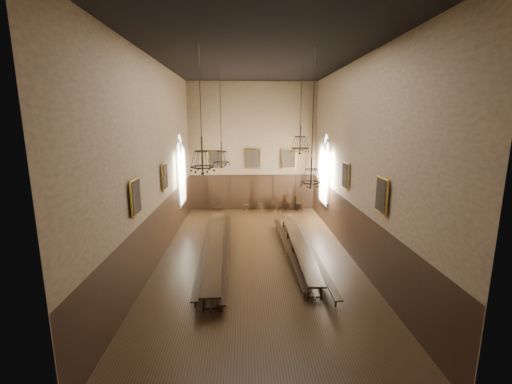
{
  "coord_description": "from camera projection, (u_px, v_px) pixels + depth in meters",
  "views": [
    {
      "loc": [
        -0.55,
        -15.35,
        6.3
      ],
      "look_at": [
        0.02,
        1.5,
        2.81
      ],
      "focal_mm": 24.0,
      "sensor_mm": 36.0,
      "label": 1
    }
  ],
  "objects": [
    {
      "name": "floor",
      "position": [
        257.0,
        256.0,
        16.32
      ],
      "size": [
        9.0,
        18.0,
        0.02
      ],
      "primitive_type": "cube",
      "color": "black",
      "rests_on": "ground"
    },
    {
      "name": "ceiling",
      "position": [
        257.0,
        56.0,
        14.49
      ],
      "size": [
        9.0,
        18.0,
        0.02
      ],
      "primitive_type": "cube",
      "color": "black",
      "rests_on": "ground"
    },
    {
      "name": "wall_back",
      "position": [
        252.0,
        147.0,
        24.22
      ],
      "size": [
        9.0,
        0.02,
        9.0
      ],
      "primitive_type": "cube",
      "color": "#867052",
      "rests_on": "ground"
    },
    {
      "name": "wall_front",
      "position": [
        273.0,
        217.0,
        6.58
      ],
      "size": [
        9.0,
        0.02,
        9.0
      ],
      "primitive_type": "cube",
      "color": "#867052",
      "rests_on": "ground"
    },
    {
      "name": "wall_left",
      "position": [
        156.0,
        163.0,
        15.25
      ],
      "size": [
        0.02,
        18.0,
        9.0
      ],
      "primitive_type": "cube",
      "color": "#867052",
      "rests_on": "ground"
    },
    {
      "name": "wall_right",
      "position": [
        356.0,
        162.0,
        15.55
      ],
      "size": [
        0.02,
        18.0,
        9.0
      ],
      "primitive_type": "cube",
      "color": "#867052",
      "rests_on": "ground"
    },
    {
      "name": "wainscot_panelling",
      "position": [
        257.0,
        231.0,
        16.06
      ],
      "size": [
        9.0,
        18.0,
        2.5
      ],
      "primitive_type": null,
      "color": "black",
      "rests_on": "floor"
    },
    {
      "name": "table_left",
      "position": [
        216.0,
        250.0,
        16.01
      ],
      "size": [
        1.22,
        10.44,
        0.81
      ],
      "rotation": [
        0.0,
        0.0,
        0.05
      ],
      "color": "black",
      "rests_on": "floor"
    },
    {
      "name": "table_right",
      "position": [
        298.0,
        247.0,
        16.43
      ],
      "size": [
        0.77,
        9.54,
        0.74
      ],
      "rotation": [
        0.0,
        0.0,
        -0.01
      ],
      "color": "black",
      "rests_on": "floor"
    },
    {
      "name": "bench_left_outer",
      "position": [
        205.0,
        253.0,
        16.02
      ],
      "size": [
        0.67,
        9.51,
        0.43
      ],
      "rotation": [
        0.0,
        0.0,
        0.04
      ],
      "color": "black",
      "rests_on": "floor"
    },
    {
      "name": "bench_left_inner",
      "position": [
        226.0,
        249.0,
        16.3
      ],
      "size": [
        0.57,
        10.75,
        0.48
      ],
      "rotation": [
        0.0,
        0.0,
        0.02
      ],
      "color": "black",
      "rests_on": "floor"
    },
    {
      "name": "bench_right_inner",
      "position": [
        288.0,
        249.0,
        16.46
      ],
      "size": [
        0.5,
        9.01,
        0.41
      ],
      "rotation": [
        0.0,
        0.0,
        0.03
      ],
      "color": "black",
      "rests_on": "floor"
    },
    {
      "name": "bench_right_outer",
      "position": [
        312.0,
        252.0,
        16.09
      ],
      "size": [
        0.29,
        9.53,
        0.43
      ],
      "rotation": [
        0.0,
        0.0,
        -0.0
      ],
      "color": "black",
      "rests_on": "floor"
    },
    {
      "name": "chair_1",
      "position": [
        216.0,
        207.0,
        24.56
      ],
      "size": [
        0.47,
        0.47,
        0.93
      ],
      "rotation": [
        0.0,
        0.0,
        0.15
      ],
      "color": "black",
      "rests_on": "floor"
    },
    {
      "name": "chair_3",
      "position": [
        246.0,
        207.0,
        24.58
      ],
      "size": [
        0.46,
        0.46,
        0.9
      ],
      "rotation": [
        0.0,
        0.0,
        -0.17
      ],
      "color": "black",
      "rests_on": "floor"
    },
    {
      "name": "chair_4",
      "position": [
        260.0,
        206.0,
        24.7
      ],
      "size": [
        0.42,
        0.42,
        0.9
      ],
      "rotation": [
        0.0,
        0.0,
        -0.07
      ],
      "color": "black",
      "rests_on": "floor"
    },
    {
      "name": "chair_5",
      "position": [
        274.0,
        207.0,
        24.6
      ],
      "size": [
        0.51,
        0.52,
        0.91
      ],
      "rotation": [
        0.0,
        0.0,
        -0.34
      ],
      "color": "black",
      "rests_on": "floor"
    },
    {
      "name": "chair_6",
      "position": [
        287.0,
        206.0,
        24.75
      ],
      "size": [
        0.56,
        0.56,
        1.02
      ],
      "rotation": [
        0.0,
        0.0,
        -0.28
      ],
      "color": "black",
      "rests_on": "floor"
    },
    {
      "name": "chair_7",
      "position": [
        300.0,
        206.0,
        24.71
      ],
      "size": [
        0.46,
        0.46,
        1.04
      ],
      "rotation": [
        0.0,
        0.0,
        -0.01
      ],
      "color": "black",
      "rests_on": "floor"
    },
    {
      "name": "chandelier_back_left",
      "position": [
        221.0,
        156.0,
        17.67
      ],
      "size": [
        0.86,
        0.86,
        4.94
      ],
      "color": "black",
      "rests_on": "ceiling"
    },
    {
      "name": "chandelier_back_right",
      "position": [
        300.0,
        143.0,
        17.38
      ],
      "size": [
        0.92,
        0.92,
        4.21
      ],
      "color": "black",
      "rests_on": "ceiling"
    },
    {
      "name": "chandelier_front_left",
      "position": [
        202.0,
        160.0,
        13.0
      ],
      "size": [
        0.93,
        0.93,
        4.57
      ],
      "color": "black",
      "rests_on": "ceiling"
    },
    {
      "name": "chandelier_front_right",
      "position": [
        311.0,
        173.0,
        13.4
      ],
      "size": [
        0.8,
        0.8,
        5.2
      ],
      "color": "black",
      "rests_on": "ceiling"
    },
    {
      "name": "portrait_back_0",
      "position": [
        215.0,
        159.0,
        24.17
      ],
      "size": [
        1.1,
        0.12,
        1.4
      ],
      "color": "gold",
      "rests_on": "wall_back"
    },
    {
      "name": "portrait_back_1",
      "position": [
        252.0,
        159.0,
        24.26
      ],
      "size": [
        1.1,
        0.12,
        1.4
      ],
      "color": "gold",
      "rests_on": "wall_back"
    },
    {
      "name": "portrait_back_2",
      "position": [
        289.0,
        159.0,
        24.34
      ],
      "size": [
        1.1,
        0.12,
        1.4
      ],
      "color": "gold",
      "rests_on": "wall_back"
    },
    {
      "name": "portrait_left_0",
      "position": [
        165.0,
        177.0,
        16.4
      ],
      "size": [
        0.12,
        1.0,
        1.3
      ],
      "color": "gold",
      "rests_on": "wall_left"
    },
    {
      "name": "portrait_left_1",
      "position": [
        136.0,
        197.0,
        11.99
      ],
      "size": [
        0.12,
        1.0,
        1.3
      ],
      "color": "gold",
      "rests_on": "wall_left"
    },
    {
      "name": "portrait_right_0",
      "position": [
        345.0,
        176.0,
        16.69
      ],
      "size": [
        0.12,
        1.0,
        1.3
      ],
      "color": "gold",
      "rests_on": "wall_right"
    },
    {
      "name": "portrait_right_1",
      "position": [
        382.0,
        195.0,
        12.28
      ],
      "size": [
        0.12,
        1.0,
        1.3
      ],
      "color": "gold",
      "rests_on": "wall_right"
    },
    {
      "name": "window_right",
      "position": [
        325.0,
        169.0,
        21.15
      ],
      "size": [
        0.2,
        2.2,
        4.6
      ],
      "primitive_type": null,
      "color": "white",
      "rests_on": "wall_right"
    },
    {
      "name": "window_left",
      "position": [
        181.0,
        170.0,
        20.86
      ],
      "size": [
        0.2,
        2.2,
        4.6
      ],
      "primitive_type": null,
      "color": "white",
      "rests_on": "wall_left"
    }
  ]
}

